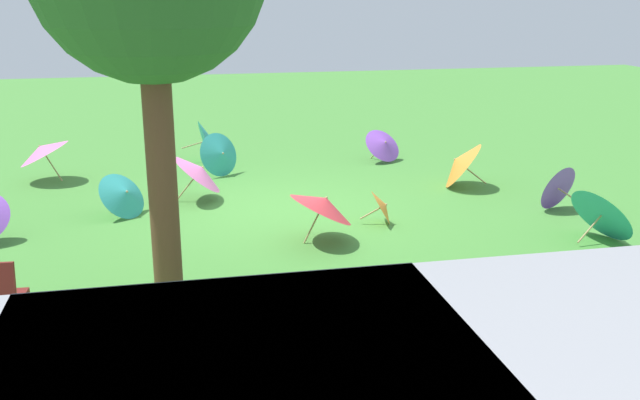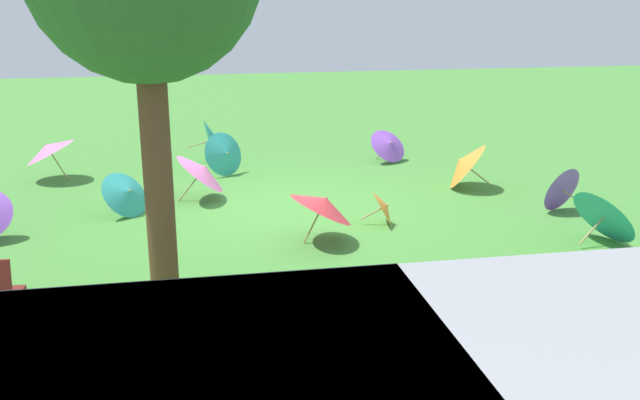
{
  "view_description": "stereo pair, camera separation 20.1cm",
  "coord_description": "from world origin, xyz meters",
  "px_view_note": "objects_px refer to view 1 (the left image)",
  "views": [
    {
      "loc": [
        1.71,
        10.54,
        3.3
      ],
      "look_at": [
        -0.26,
        1.53,
        0.6
      ],
      "focal_mm": 39.74,
      "sensor_mm": 36.0,
      "label": 1
    },
    {
      "loc": [
        1.51,
        10.58,
        3.3
      ],
      "look_at": [
        -0.26,
        1.53,
        0.6
      ],
      "focal_mm": 39.74,
      "sensor_mm": 36.0,
      "label": 2
    }
  ],
  "objects_px": {
    "parasol_teal_1": "(124,194)",
    "parasol_orange_0": "(459,163)",
    "parasol_purple_2": "(384,144)",
    "parasol_pink_1": "(200,171)",
    "parasol_teal_4": "(606,210)",
    "parasol_teal_2": "(221,154)",
    "parasol_red_0": "(324,204)",
    "parasol_teal_0": "(208,140)",
    "parasol_purple_1": "(554,186)",
    "parasol_pink_3": "(42,150)",
    "parasol_orange_1": "(383,206)"
  },
  "relations": [
    {
      "from": "parasol_teal_2",
      "to": "parasol_orange_0",
      "type": "bearing_deg",
      "value": 156.82
    },
    {
      "from": "parasol_teal_1",
      "to": "parasol_orange_1",
      "type": "bearing_deg",
      "value": 162.25
    },
    {
      "from": "parasol_pink_1",
      "to": "parasol_teal_4",
      "type": "distance_m",
      "value": 6.21
    },
    {
      "from": "parasol_teal_2",
      "to": "parasol_red_0",
      "type": "bearing_deg",
      "value": 105.0
    },
    {
      "from": "parasol_teal_2",
      "to": "parasol_pink_3",
      "type": "height_order",
      "value": "parasol_pink_3"
    },
    {
      "from": "parasol_teal_4",
      "to": "parasol_orange_1",
      "type": "height_order",
      "value": "parasol_teal_4"
    },
    {
      "from": "parasol_pink_3",
      "to": "parasol_orange_1",
      "type": "bearing_deg",
      "value": 145.16
    },
    {
      "from": "parasol_teal_2",
      "to": "parasol_red_0",
      "type": "height_order",
      "value": "parasol_red_0"
    },
    {
      "from": "parasol_purple_2",
      "to": "parasol_red_0",
      "type": "xyz_separation_m",
      "value": [
        2.24,
        4.42,
        0.16
      ]
    },
    {
      "from": "parasol_pink_1",
      "to": "parasol_purple_1",
      "type": "relative_size",
      "value": 1.14
    },
    {
      "from": "parasol_red_0",
      "to": "parasol_teal_2",
      "type": "bearing_deg",
      "value": -75.0
    },
    {
      "from": "parasol_teal_2",
      "to": "parasol_purple_1",
      "type": "bearing_deg",
      "value": 146.42
    },
    {
      "from": "parasol_teal_0",
      "to": "parasol_red_0",
      "type": "xyz_separation_m",
      "value": [
        -1.22,
        5.25,
        0.11
      ]
    },
    {
      "from": "parasol_teal_2",
      "to": "parasol_pink_1",
      "type": "bearing_deg",
      "value": 73.8
    },
    {
      "from": "parasol_teal_0",
      "to": "parasol_red_0",
      "type": "relative_size",
      "value": 0.87
    },
    {
      "from": "parasol_pink_1",
      "to": "parasol_red_0",
      "type": "relative_size",
      "value": 0.95
    },
    {
      "from": "parasol_teal_4",
      "to": "parasol_pink_3",
      "type": "bearing_deg",
      "value": -32.13
    },
    {
      "from": "parasol_orange_0",
      "to": "parasol_orange_1",
      "type": "relative_size",
      "value": 1.88
    },
    {
      "from": "parasol_teal_1",
      "to": "parasol_teal_2",
      "type": "xyz_separation_m",
      "value": [
        -1.65,
        -2.23,
        0.06
      ]
    },
    {
      "from": "parasol_pink_1",
      "to": "parasol_purple_1",
      "type": "bearing_deg",
      "value": 162.92
    },
    {
      "from": "parasol_orange_1",
      "to": "parasol_orange_0",
      "type": "bearing_deg",
      "value": -138.22
    },
    {
      "from": "parasol_purple_2",
      "to": "parasol_pink_3",
      "type": "height_order",
      "value": "parasol_pink_3"
    },
    {
      "from": "parasol_teal_0",
      "to": "parasol_teal_1",
      "type": "relative_size",
      "value": 0.9
    },
    {
      "from": "parasol_purple_1",
      "to": "parasol_pink_3",
      "type": "height_order",
      "value": "parasol_pink_3"
    },
    {
      "from": "parasol_teal_1",
      "to": "parasol_teal_2",
      "type": "bearing_deg",
      "value": -126.45
    },
    {
      "from": "parasol_teal_2",
      "to": "parasol_red_0",
      "type": "xyz_separation_m",
      "value": [
        -1.07,
        4.0,
        0.13
      ]
    },
    {
      "from": "parasol_teal_1",
      "to": "parasol_teal_4",
      "type": "xyz_separation_m",
      "value": [
        -6.51,
        2.57,
        0.08
      ]
    },
    {
      "from": "parasol_pink_1",
      "to": "parasol_purple_1",
      "type": "xyz_separation_m",
      "value": [
        -5.43,
        1.67,
        -0.12
      ]
    },
    {
      "from": "parasol_orange_0",
      "to": "parasol_pink_1",
      "type": "height_order",
      "value": "parasol_orange_0"
    },
    {
      "from": "parasol_orange_0",
      "to": "parasol_orange_1",
      "type": "bearing_deg",
      "value": 41.78
    },
    {
      "from": "parasol_red_0",
      "to": "parasol_teal_0",
      "type": "bearing_deg",
      "value": -76.92
    },
    {
      "from": "parasol_teal_2",
      "to": "parasol_pink_3",
      "type": "bearing_deg",
      "value": -4.31
    },
    {
      "from": "parasol_teal_0",
      "to": "parasol_teal_1",
      "type": "xyz_separation_m",
      "value": [
        1.5,
        3.48,
        -0.08
      ]
    },
    {
      "from": "parasol_teal_2",
      "to": "parasol_orange_1",
      "type": "relative_size",
      "value": 1.47
    },
    {
      "from": "parasol_teal_1",
      "to": "parasol_orange_0",
      "type": "distance_m",
      "value": 5.69
    },
    {
      "from": "parasol_teal_1",
      "to": "parasol_purple_1",
      "type": "height_order",
      "value": "parasol_purple_1"
    },
    {
      "from": "parasol_teal_1",
      "to": "parasol_orange_0",
      "type": "bearing_deg",
      "value": -174.84
    },
    {
      "from": "parasol_pink_1",
      "to": "parasol_red_0",
      "type": "distance_m",
      "value": 2.83
    },
    {
      "from": "parasol_pink_1",
      "to": "parasol_orange_1",
      "type": "relative_size",
      "value": 1.56
    },
    {
      "from": "parasol_teal_1",
      "to": "parasol_orange_0",
      "type": "xyz_separation_m",
      "value": [
        -5.67,
        -0.51,
        0.09
      ]
    },
    {
      "from": "parasol_orange_0",
      "to": "parasol_purple_2",
      "type": "height_order",
      "value": "parasol_orange_0"
    },
    {
      "from": "parasol_purple_1",
      "to": "parasol_red_0",
      "type": "xyz_separation_m",
      "value": [
        3.89,
        0.71,
        0.16
      ]
    },
    {
      "from": "parasol_teal_1",
      "to": "parasol_pink_3",
      "type": "bearing_deg",
      "value": -58.33
    },
    {
      "from": "parasol_purple_2",
      "to": "parasol_red_0",
      "type": "bearing_deg",
      "value": 63.08
    },
    {
      "from": "parasol_orange_1",
      "to": "parasol_pink_3",
      "type": "distance_m",
      "value": 6.44
    },
    {
      "from": "parasol_pink_3",
      "to": "parasol_teal_2",
      "type": "bearing_deg",
      "value": 175.69
    },
    {
      "from": "parasol_teal_2",
      "to": "parasol_orange_0",
      "type": "distance_m",
      "value": 4.37
    },
    {
      "from": "parasol_teal_2",
      "to": "parasol_red_0",
      "type": "relative_size",
      "value": 0.9
    },
    {
      "from": "parasol_teal_1",
      "to": "parasol_red_0",
      "type": "xyz_separation_m",
      "value": [
        -2.72,
        1.77,
        0.18
      ]
    },
    {
      "from": "parasol_teal_1",
      "to": "parasol_purple_2",
      "type": "distance_m",
      "value": 5.63
    }
  ]
}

